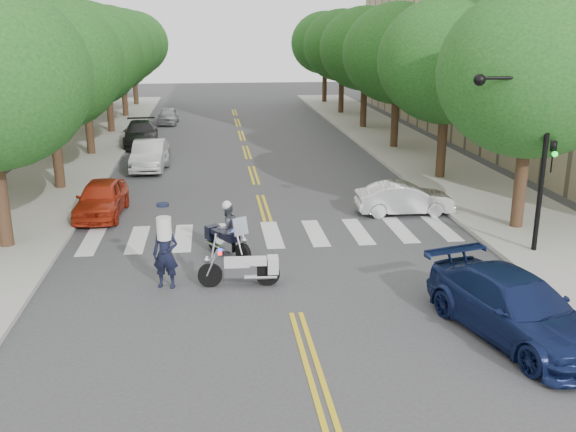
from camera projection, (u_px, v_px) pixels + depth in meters
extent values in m
plane|color=#38383A|center=(296.00, 313.00, 16.44)|extent=(140.00, 140.00, 0.00)
cube|color=#9E9991|center=(79.00, 155.00, 36.27)|extent=(5.00, 60.00, 0.15)
cube|color=#9E9991|center=(405.00, 147.00, 38.44)|extent=(5.00, 60.00, 0.15)
cylinder|color=#382316|center=(2.00, 201.00, 20.67)|extent=(0.44, 0.44, 3.32)
cylinder|color=#382316|center=(57.00, 154.00, 28.29)|extent=(0.44, 0.44, 3.32)
ellipsoid|color=#154B18|center=(48.00, 63.00, 27.18)|extent=(6.40, 6.40, 5.76)
cylinder|color=#382316|center=(89.00, 127.00, 35.90)|extent=(0.44, 0.44, 3.32)
ellipsoid|color=#154B18|center=(83.00, 55.00, 34.79)|extent=(6.40, 6.40, 5.76)
cylinder|color=#382316|center=(110.00, 109.00, 43.52)|extent=(0.44, 0.44, 3.32)
ellipsoid|color=#154B18|center=(105.00, 50.00, 42.41)|extent=(6.40, 6.40, 5.76)
cylinder|color=#382316|center=(125.00, 97.00, 51.13)|extent=(0.44, 0.44, 3.32)
ellipsoid|color=#154B18|center=(121.00, 46.00, 50.02)|extent=(6.40, 6.40, 5.76)
cylinder|color=#382316|center=(135.00, 87.00, 58.75)|extent=(0.44, 0.44, 3.32)
ellipsoid|color=#154B18|center=(132.00, 43.00, 57.63)|extent=(6.40, 6.40, 5.76)
cylinder|color=#382316|center=(520.00, 185.00, 22.68)|extent=(0.44, 0.44, 3.32)
ellipsoid|color=#154B18|center=(532.00, 73.00, 21.57)|extent=(6.40, 6.40, 5.76)
cylinder|color=#382316|center=(442.00, 145.00, 30.30)|extent=(0.44, 0.44, 3.32)
ellipsoid|color=#154B18|center=(448.00, 60.00, 29.18)|extent=(6.40, 6.40, 5.76)
cylinder|color=#382316|center=(395.00, 121.00, 37.91)|extent=(0.44, 0.44, 3.32)
ellipsoid|color=#154B18|center=(398.00, 53.00, 36.80)|extent=(6.40, 6.40, 5.76)
cylinder|color=#382316|center=(364.00, 105.00, 45.52)|extent=(0.44, 0.44, 3.32)
ellipsoid|color=#154B18|center=(365.00, 49.00, 44.41)|extent=(6.40, 6.40, 5.76)
cylinder|color=#382316|center=(341.00, 94.00, 53.14)|extent=(0.44, 0.44, 3.32)
ellipsoid|color=#154B18|center=(342.00, 45.00, 52.03)|extent=(6.40, 6.40, 5.76)
cylinder|color=#382316|center=(325.00, 85.00, 60.75)|extent=(0.44, 0.44, 3.32)
ellipsoid|color=#154B18|center=(325.00, 43.00, 59.64)|extent=(6.40, 6.40, 5.76)
cylinder|color=black|center=(544.00, 163.00, 19.85)|extent=(0.16, 0.16, 6.00)
cylinder|color=black|center=(515.00, 78.00, 18.98)|extent=(2.40, 0.10, 0.10)
sphere|color=black|center=(480.00, 80.00, 18.86)|extent=(0.36, 0.36, 0.36)
imported|color=black|center=(552.00, 156.00, 19.82)|extent=(0.16, 0.20, 1.00)
sphere|color=#0CCC26|center=(555.00, 154.00, 19.65)|extent=(0.18, 0.18, 0.18)
cylinder|color=black|center=(243.00, 254.00, 19.73)|extent=(0.48, 0.65, 0.68)
cylinder|color=black|center=(215.00, 241.00, 20.93)|extent=(0.51, 0.67, 0.68)
cube|color=silver|center=(228.00, 243.00, 20.33)|extent=(0.75, 0.93, 0.32)
cube|color=black|center=(229.00, 237.00, 20.19)|extent=(0.67, 0.78, 0.22)
cube|color=black|center=(220.00, 232.00, 20.59)|extent=(0.63, 0.68, 0.16)
cube|color=black|center=(213.00, 232.00, 20.97)|extent=(0.53, 0.49, 0.45)
cube|color=#8C99A5|center=(240.00, 226.00, 19.58)|extent=(0.51, 0.39, 0.55)
cube|color=red|center=(241.00, 230.00, 19.83)|extent=(0.14, 0.14, 0.08)
cube|color=#0C26E5|center=(234.00, 231.00, 19.69)|extent=(0.14, 0.14, 0.08)
imported|color=#474C56|center=(228.00, 228.00, 20.19)|extent=(0.96, 0.91, 1.57)
sphere|color=silver|center=(227.00, 205.00, 19.98)|extent=(0.30, 0.30, 0.30)
cylinder|color=black|center=(210.00, 275.00, 18.03)|extent=(0.69, 0.17, 0.69)
cylinder|color=black|center=(268.00, 273.00, 18.15)|extent=(0.70, 0.21, 0.69)
cube|color=silver|center=(241.00, 271.00, 18.06)|extent=(0.93, 0.36, 0.32)
cube|color=silver|center=(237.00, 262.00, 17.98)|extent=(0.72, 0.39, 0.22)
cube|color=silver|center=(257.00, 261.00, 18.02)|extent=(0.57, 0.43, 0.16)
cube|color=silver|center=(273.00, 265.00, 18.09)|extent=(0.32, 0.46, 0.46)
cube|color=#8C99A5|center=(214.00, 246.00, 17.79)|extent=(0.18, 0.51, 0.55)
cube|color=red|center=(220.00, 253.00, 17.74)|extent=(0.11, 0.11, 0.08)
cube|color=#0C26E5|center=(220.00, 250.00, 17.97)|extent=(0.11, 0.11, 0.08)
imported|color=black|center=(166.00, 254.00, 17.82)|extent=(0.81, 0.62, 1.97)
imported|color=silver|center=(404.00, 199.00, 24.97)|extent=(3.81, 1.43, 1.24)
imported|color=#111C48|center=(515.00, 307.00, 15.01)|extent=(3.36, 5.52, 1.50)
imported|color=#AF2912|center=(101.00, 198.00, 24.68)|extent=(1.82, 4.19, 1.41)
imported|color=beige|center=(149.00, 155.00, 32.77)|extent=(1.65, 4.48, 1.46)
imported|color=#A9ABB1|center=(152.00, 153.00, 34.25)|extent=(2.05, 4.14, 1.13)
imported|color=black|center=(141.00, 134.00, 39.27)|extent=(2.47, 5.23, 1.47)
imported|color=gray|center=(168.00, 116.00, 48.04)|extent=(1.56, 3.61, 1.21)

